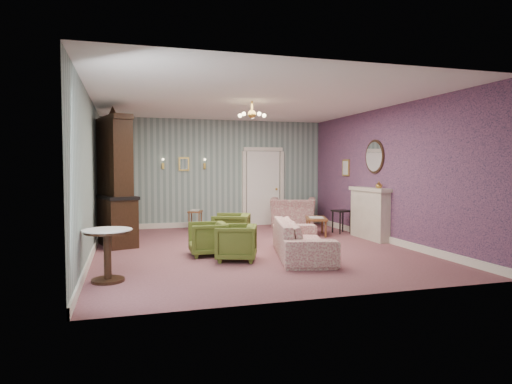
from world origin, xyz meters
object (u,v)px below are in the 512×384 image
object	(u,v)px
sofa_chintz	(302,233)
fireplace	(370,213)
olive_chair_c	(231,228)
coffee_table	(316,226)
olive_chair_a	(236,241)
side_table_black	(341,222)
wingback_chair	(293,207)
dresser	(113,177)
pedestal_table	(108,255)
olive_chair_b	(208,237)

from	to	relation	value
sofa_chintz	fireplace	world-z (taller)	fireplace
olive_chair_c	coffee_table	xyz separation A→B (m)	(2.27, 0.84, -0.16)
olive_chair_a	side_table_black	bearing A→B (deg)	145.46
wingback_chair	side_table_black	bearing A→B (deg)	136.12
dresser	pedestal_table	world-z (taller)	dresser
olive_chair_a	wingback_chair	size ratio (longest dim) A/B	0.58
side_table_black	olive_chair_c	bearing A→B (deg)	-162.60
sofa_chintz	olive_chair_b	bearing A→B (deg)	83.55
coffee_table	sofa_chintz	bearing A→B (deg)	-119.40
olive_chair_c	sofa_chintz	distance (m)	1.74
fireplace	side_table_black	world-z (taller)	fireplace
olive_chair_b	fireplace	bearing A→B (deg)	104.09
olive_chair_a	side_table_black	world-z (taller)	olive_chair_a
sofa_chintz	dresser	world-z (taller)	dresser
olive_chair_c	side_table_black	world-z (taller)	olive_chair_c
sofa_chintz	fireplace	xyz separation A→B (m)	(2.21, 1.43, 0.14)
sofa_chintz	coffee_table	world-z (taller)	sofa_chintz
sofa_chintz	dresser	size ratio (longest dim) A/B	0.79
dresser	fireplace	size ratio (longest dim) A/B	2.02
sofa_chintz	wingback_chair	xyz separation A→B (m)	(1.32, 3.91, 0.09)
olive_chair_a	coffee_table	world-z (taller)	olive_chair_a
olive_chair_c	coffee_table	bearing A→B (deg)	131.41
olive_chair_b	side_table_black	size ratio (longest dim) A/B	1.18
fireplace	pedestal_table	size ratio (longest dim) A/B	1.87
olive_chair_b	dresser	bearing A→B (deg)	-135.14
wingback_chair	fireplace	size ratio (longest dim) A/B	0.85
coffee_table	side_table_black	size ratio (longest dim) A/B	1.46
olive_chair_a	wingback_chair	distance (m)	4.67
olive_chair_b	pedestal_table	xyz separation A→B (m)	(-1.68, -1.47, 0.04)
wingback_chair	side_table_black	world-z (taller)	wingback_chair
fireplace	sofa_chintz	bearing A→B (deg)	-147.10
olive_chair_b	wingback_chair	size ratio (longest dim) A/B	0.56
coffee_table	olive_chair_a	bearing A→B (deg)	-137.79
side_table_black	pedestal_table	distance (m)	6.22
olive_chair_a	dresser	xyz separation A→B (m)	(-2.07, 2.38, 1.07)
sofa_chintz	pedestal_table	bearing A→B (deg)	118.43
sofa_chintz	side_table_black	world-z (taller)	sofa_chintz
coffee_table	wingback_chair	bearing A→B (deg)	88.68
olive_chair_a	side_table_black	xyz separation A→B (m)	(3.23, 2.37, -0.06)
olive_chair_b	fireplace	xyz separation A→B (m)	(3.83, 0.84, 0.24)
pedestal_table	wingback_chair	bearing A→B (deg)	46.01
olive_chair_c	fireplace	world-z (taller)	fireplace
olive_chair_a	dresser	distance (m)	3.33
coffee_table	pedestal_table	world-z (taller)	pedestal_table
olive_chair_a	pedestal_table	world-z (taller)	pedestal_table
dresser	fireplace	bearing A→B (deg)	-26.92
dresser	wingback_chair	bearing A→B (deg)	1.20
olive_chair_c	fireplace	bearing A→B (deg)	110.76
dresser	coffee_table	world-z (taller)	dresser
olive_chair_b	coffee_table	bearing A→B (deg)	121.99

